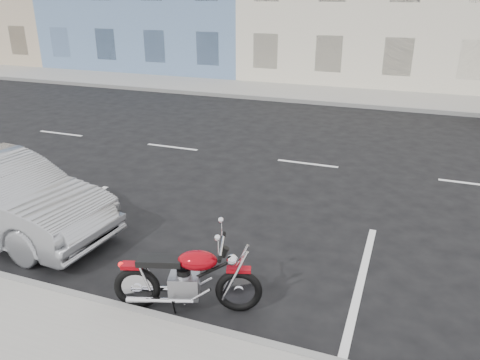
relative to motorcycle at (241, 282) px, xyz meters
The scene contains 6 objects.
ground 6.53m from the motorcycle, 76.70° to the left, with size 120.00×120.00×0.00m, color black.
sidewalk_far 15.44m from the motorcycle, 103.11° to the left, with size 80.00×3.40×0.15m, color gray.
curb_near 3.59m from the motorcycle, 169.24° to the right, with size 80.00×0.12×0.16m, color gray.
curb_far 13.79m from the motorcycle, 104.72° to the left, with size 80.00×0.12×0.16m, color gray.
motorcycle is the anchor object (origin of this frame).
sedan_silver 4.94m from the motorcycle, behind, with size 1.54×4.41×1.45m, color #929599.
Camera 1 is at (0.41, -11.43, 4.17)m, focal length 35.00 mm.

